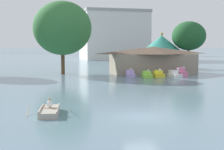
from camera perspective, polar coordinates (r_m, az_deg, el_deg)
The scene contains 12 objects.
ground_plane at distance 23.59m, azimuth 5.27°, elevation -7.44°, with size 2000.00×2000.00×0.00m, color slate.
rowboat_with_rower at distance 24.75m, azimuth -11.14°, elevation -6.35°, with size 3.53×3.81×1.29m.
pedal_boat_lavender at distance 53.25m, azimuth 3.29°, elevation 0.15°, with size 1.94×2.71×1.58m.
pedal_boat_lime at distance 52.09m, azimuth 6.26°, elevation -0.01°, with size 1.97×2.91×1.47m.
pedal_boat_yellow at distance 53.55m, azimuth 8.29°, elevation 0.13°, with size 1.90×2.52×1.45m.
pedal_boat_white at distance 53.75m, azimuth 11.10°, elevation 0.11°, with size 1.65×2.88×1.66m.
pedal_boat_pink at distance 56.28m, azimuth 12.26°, elevation 0.45°, with size 1.56×2.49×1.70m.
boathouse at distance 60.45m, azimuth 7.28°, elevation 2.77°, with size 16.21×8.57×5.02m.
green_roof_pavilion at distance 75.29m, azimuth 8.87°, elevation 4.58°, with size 10.11×10.11×8.32m.
shoreline_tree_mid at distance 59.37m, azimuth -8.87°, elevation 8.29°, with size 10.65×10.65×13.32m.
shoreline_tree_right at distance 74.94m, azimuth 13.60°, elevation 6.82°, with size 7.67×7.67×10.75m.
background_building_block at distance 124.41m, azimuth 0.26°, elevation 7.13°, with size 24.38×19.72×18.60m.
Camera 1 is at (-7.76, -21.67, 5.16)m, focal length 51.06 mm.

